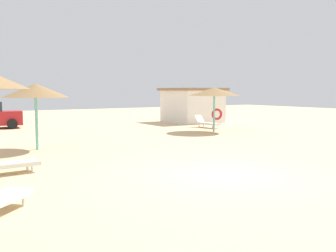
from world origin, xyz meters
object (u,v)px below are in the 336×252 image
parasol_0 (214,92)px  beach_cabana (192,105)px  parasol_5 (36,91)px  lounger_3 (4,164)px  lounger_0 (206,123)px

parasol_0 → beach_cabana: (3.11, 6.43, -1.01)m
parasol_5 → lounger_3: (-2.04, -4.40, -2.11)m
lounger_0 → parasol_0: bearing=-118.0°
parasol_0 → lounger_3: size_ratio=1.59×
lounger_3 → beach_cabana: 20.03m
parasol_5 → lounger_3: parasol_5 is taller
parasol_0 → parasol_5: parasol_5 is taller
lounger_3 → parasol_0: bearing=24.9°
lounger_0 → beach_cabana: (1.94, 4.23, 1.01)m
lounger_0 → beach_cabana: 4.76m
lounger_0 → beach_cabana: size_ratio=0.47×
parasol_5 → lounger_0: (11.79, 3.68, -2.11)m
parasol_5 → beach_cabana: bearing=29.9°
parasol_0 → parasol_5: size_ratio=1.11×
lounger_0 → beach_cabana: bearing=65.4°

